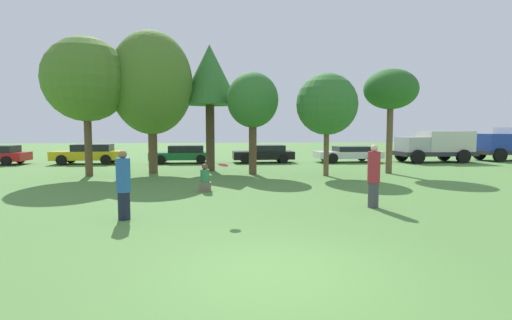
# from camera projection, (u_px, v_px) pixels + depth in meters

# --- Properties ---
(ground_plane) EXTENTS (120.00, 120.00, 0.00)m
(ground_plane) POSITION_uv_depth(u_px,v_px,m) (278.00, 272.00, 6.31)
(ground_plane) COLOR #54843D
(person_thrower) EXTENTS (0.36, 0.36, 1.80)m
(person_thrower) POSITION_uv_depth(u_px,v_px,m) (123.00, 185.00, 9.92)
(person_thrower) COLOR #191E33
(person_thrower) RESTS_ON ground
(person_catcher) EXTENTS (0.37, 0.37, 1.88)m
(person_catcher) POSITION_uv_depth(u_px,v_px,m) (374.00, 176.00, 11.45)
(person_catcher) COLOR #3F3F47
(person_catcher) RESTS_ON ground
(frisbee) EXTENTS (0.28, 0.27, 0.14)m
(frisbee) POSITION_uv_depth(u_px,v_px,m) (223.00, 165.00, 10.15)
(frisbee) COLOR #F21E72
(bystander_sitting) EXTENTS (0.45, 0.37, 1.05)m
(bystander_sitting) POSITION_uv_depth(u_px,v_px,m) (205.00, 180.00, 14.47)
(bystander_sitting) COLOR #726651
(bystander_sitting) RESTS_ON ground
(tree_0) EXTENTS (4.10, 4.10, 6.81)m
(tree_0) POSITION_uv_depth(u_px,v_px,m) (86.00, 80.00, 18.83)
(tree_0) COLOR brown
(tree_0) RESTS_ON ground
(tree_1) EXTENTS (4.23, 4.23, 7.41)m
(tree_1) POSITION_uv_depth(u_px,v_px,m) (151.00, 83.00, 20.10)
(tree_1) COLOR brown
(tree_1) RESTS_ON ground
(tree_2) EXTENTS (3.29, 3.29, 6.97)m
(tree_2) POSITION_uv_depth(u_px,v_px,m) (210.00, 76.00, 21.29)
(tree_2) COLOR #473323
(tree_2) RESTS_ON ground
(tree_3) EXTENTS (2.63, 2.63, 5.23)m
(tree_3) POSITION_uv_depth(u_px,v_px,m) (253.00, 101.00, 19.72)
(tree_3) COLOR brown
(tree_3) RESTS_ON ground
(tree_4) EXTENTS (3.03, 3.03, 5.07)m
(tree_4) POSITION_uv_depth(u_px,v_px,m) (327.00, 105.00, 19.04)
(tree_4) COLOR brown
(tree_4) RESTS_ON ground
(tree_5) EXTENTS (2.77, 2.77, 5.44)m
(tree_5) POSITION_uv_depth(u_px,v_px,m) (391.00, 90.00, 20.05)
(tree_5) COLOR brown
(tree_5) RESTS_ON ground
(parked_car_yellow) EXTENTS (4.50, 2.08, 1.32)m
(parked_car_yellow) POSITION_uv_depth(u_px,v_px,m) (89.00, 154.00, 25.86)
(parked_car_yellow) COLOR gold
(parked_car_yellow) RESTS_ON ground
(parked_car_green) EXTENTS (4.31, 2.06, 1.21)m
(parked_car_green) POSITION_uv_depth(u_px,v_px,m) (183.00, 154.00, 26.42)
(parked_car_green) COLOR #196633
(parked_car_green) RESTS_ON ground
(parked_car_black) EXTENTS (4.25, 2.04, 1.22)m
(parked_car_black) POSITION_uv_depth(u_px,v_px,m) (264.00, 153.00, 26.89)
(parked_car_black) COLOR black
(parked_car_black) RESTS_ON ground
(parked_car_white) EXTENTS (4.64, 2.23, 1.12)m
(parked_car_white) POSITION_uv_depth(u_px,v_px,m) (349.00, 153.00, 27.22)
(parked_car_white) COLOR silver
(parked_car_white) RESTS_ON ground
(delivery_truck_silver) EXTENTS (5.38, 2.67, 2.19)m
(delivery_truck_silver) POSITION_uv_depth(u_px,v_px,m) (436.00, 145.00, 27.21)
(delivery_truck_silver) COLOR #2D2D33
(delivery_truck_silver) RESTS_ON ground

